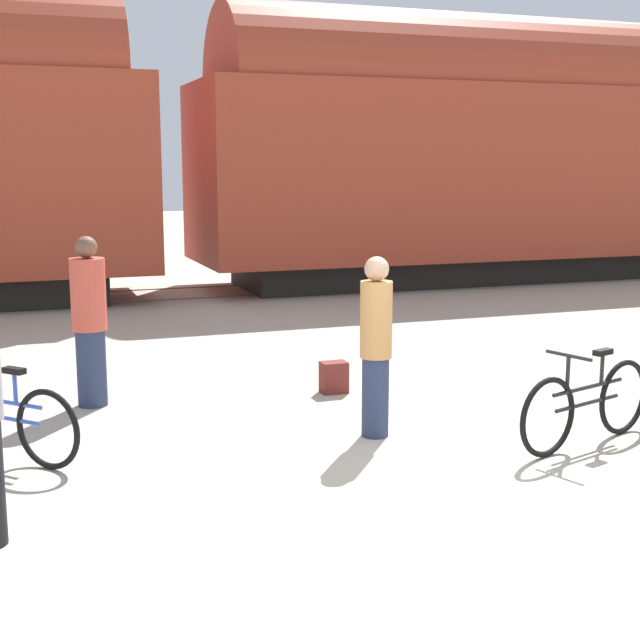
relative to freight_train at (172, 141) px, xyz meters
The scene contains 9 objects.
ground_plane 11.13m from the freight_train, 90.00° to the right, with size 80.00×80.00×0.00m, color #B2A893.
freight_train is the anchor object (origin of this frame).
rail_near 2.92m from the freight_train, 90.00° to the right, with size 59.07×0.07×0.01m, color #4C4238.
rail_far 2.92m from the freight_train, 90.00° to the left, with size 59.07×0.07×0.01m, color #4C4238.
bicycle_blue 9.90m from the freight_train, 109.22° to the right, with size 1.20×1.28×0.83m.
bicycle_black 10.78m from the freight_train, 80.78° to the right, with size 1.70×0.61×0.86m.
person_in_red 8.14m from the freight_train, 106.76° to the right, with size 0.35×0.35×1.73m.
person_in_tan 9.70m from the freight_train, 89.78° to the right, with size 0.29×0.29×1.64m.
backpack 8.36m from the freight_train, 88.36° to the right, with size 0.28×0.20×0.34m.
Camera 1 is at (-3.06, -5.91, 2.45)m, focal length 50.00 mm.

